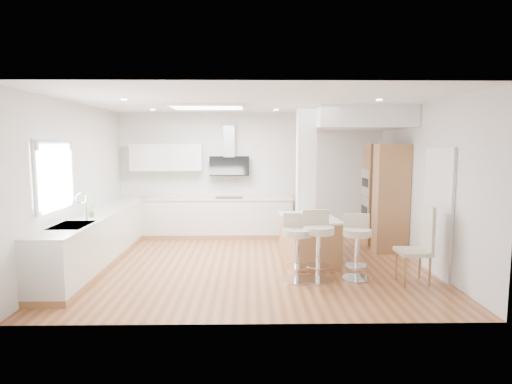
{
  "coord_description": "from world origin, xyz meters",
  "views": [
    {
      "loc": [
        -0.04,
        -7.31,
        2.11
      ],
      "look_at": [
        0.07,
        0.4,
        1.23
      ],
      "focal_mm": 30.0,
      "sensor_mm": 36.0,
      "label": 1
    }
  ],
  "objects_px": {
    "bar_stool_a": "(297,244)",
    "bar_stool_c": "(357,243)",
    "peninsula": "(309,239)",
    "dining_chair": "(421,242)",
    "bar_stool_b": "(318,242)"
  },
  "relations": [
    {
      "from": "bar_stool_a",
      "to": "bar_stool_c",
      "type": "bearing_deg",
      "value": 4.08
    },
    {
      "from": "peninsula",
      "to": "dining_chair",
      "type": "height_order",
      "value": "dining_chair"
    },
    {
      "from": "peninsula",
      "to": "bar_stool_c",
      "type": "distance_m",
      "value": 1.17
    },
    {
      "from": "dining_chair",
      "to": "peninsula",
      "type": "bearing_deg",
      "value": 141.77
    },
    {
      "from": "peninsula",
      "to": "bar_stool_c",
      "type": "height_order",
      "value": "bar_stool_c"
    },
    {
      "from": "peninsula",
      "to": "bar_stool_a",
      "type": "relative_size",
      "value": 1.39
    },
    {
      "from": "bar_stool_b",
      "to": "dining_chair",
      "type": "bearing_deg",
      "value": -13.06
    },
    {
      "from": "bar_stool_b",
      "to": "bar_stool_c",
      "type": "bearing_deg",
      "value": -2.79
    },
    {
      "from": "peninsula",
      "to": "bar_stool_a",
      "type": "distance_m",
      "value": 1.12
    },
    {
      "from": "bar_stool_b",
      "to": "dining_chair",
      "type": "xyz_separation_m",
      "value": [
        1.52,
        -0.13,
        0.03
      ]
    },
    {
      "from": "peninsula",
      "to": "dining_chair",
      "type": "xyz_separation_m",
      "value": [
        1.52,
        -1.18,
        0.22
      ]
    },
    {
      "from": "bar_stool_a",
      "to": "bar_stool_b",
      "type": "xyz_separation_m",
      "value": [
        0.33,
        0.01,
        0.03
      ]
    },
    {
      "from": "bar_stool_b",
      "to": "bar_stool_a",
      "type": "bearing_deg",
      "value": 172.95
    },
    {
      "from": "bar_stool_a",
      "to": "dining_chair",
      "type": "bearing_deg",
      "value": -3.65
    },
    {
      "from": "peninsula",
      "to": "bar_stool_c",
      "type": "bearing_deg",
      "value": -66.2
    }
  ]
}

